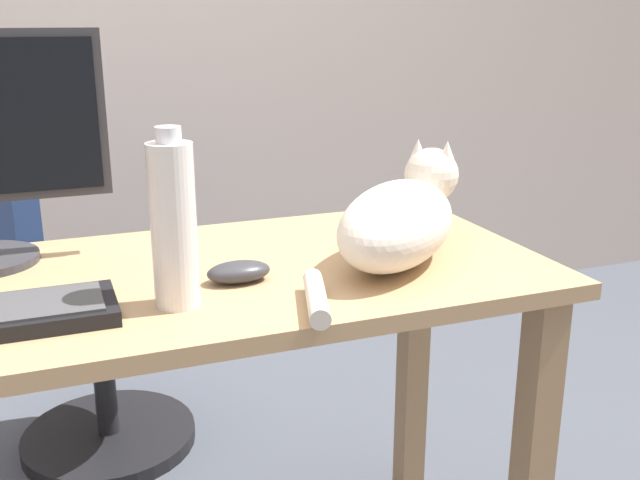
% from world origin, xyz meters
% --- Properties ---
extents(desk, '(1.56, 0.60, 0.74)m').
position_xyz_m(desk, '(0.00, 0.00, 0.63)').
color(desk, tan).
rests_on(desk, ground_plane).
extents(office_chair, '(0.49, 0.48, 0.88)m').
position_xyz_m(office_chair, '(-0.04, 0.72, 0.37)').
color(office_chair, black).
rests_on(office_chair, ground_plane).
extents(cat, '(0.46, 0.45, 0.20)m').
position_xyz_m(cat, '(0.51, -0.07, 0.82)').
color(cat, silver).
rests_on(cat, desk).
extents(computer_mouse, '(0.11, 0.06, 0.04)m').
position_xyz_m(computer_mouse, '(0.20, -0.07, 0.76)').
color(computer_mouse, '#333338').
rests_on(computer_mouse, desk).
extents(water_bottle, '(0.07, 0.07, 0.28)m').
position_xyz_m(water_bottle, '(0.09, -0.14, 0.87)').
color(water_bottle, silver).
rests_on(water_bottle, desk).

